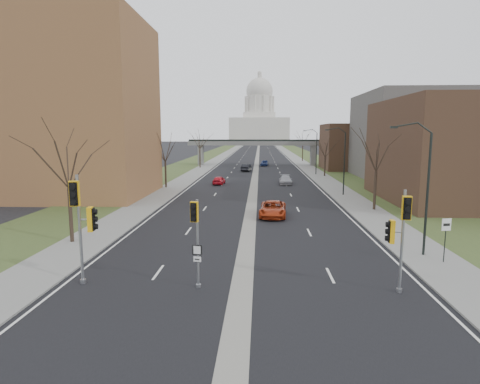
# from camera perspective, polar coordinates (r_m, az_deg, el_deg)

# --- Properties ---
(ground) EXTENTS (700.00, 700.00, 0.00)m
(ground) POSITION_cam_1_polar(r_m,az_deg,el_deg) (21.86, 0.24, -13.41)
(ground) COLOR black
(ground) RESTS_ON ground
(road_surface) EXTENTS (20.00, 600.00, 0.01)m
(road_surface) POSITION_cam_1_polar(r_m,az_deg,el_deg) (170.47, 2.57, 5.70)
(road_surface) COLOR black
(road_surface) RESTS_ON ground
(median_strip) EXTENTS (1.20, 600.00, 0.02)m
(median_strip) POSITION_cam_1_polar(r_m,az_deg,el_deg) (170.47, 2.57, 5.70)
(median_strip) COLOR gray
(median_strip) RESTS_ON ground
(sidewalk_right) EXTENTS (4.00, 600.00, 0.12)m
(sidewalk_right) POSITION_cam_1_polar(r_m,az_deg,el_deg) (170.82, 6.62, 5.68)
(sidewalk_right) COLOR gray
(sidewalk_right) RESTS_ON ground
(sidewalk_left) EXTENTS (4.00, 600.00, 0.12)m
(sidewalk_left) POSITION_cam_1_polar(r_m,az_deg,el_deg) (170.95, -1.47, 5.74)
(sidewalk_left) COLOR gray
(sidewalk_left) RESTS_ON ground
(grass_verge_right) EXTENTS (8.00, 600.00, 0.10)m
(grass_verge_right) POSITION_cam_1_polar(r_m,az_deg,el_deg) (171.31, 8.64, 5.65)
(grass_verge_right) COLOR #2F411E
(grass_verge_right) RESTS_ON ground
(grass_verge_left) EXTENTS (8.00, 600.00, 0.10)m
(grass_verge_left) POSITION_cam_1_polar(r_m,az_deg,el_deg) (171.51, -3.48, 5.73)
(grass_verge_left) COLOR #2F411E
(grass_verge_left) RESTS_ON ground
(apartment_building) EXTENTS (25.00, 16.00, 22.00)m
(apartment_building) POSITION_cam_1_polar(r_m,az_deg,el_deg) (57.10, -25.73, 10.50)
(apartment_building) COLOR olive
(apartment_building) RESTS_ON ground
(commercial_block_near) EXTENTS (16.00, 20.00, 12.00)m
(commercial_block_near) POSITION_cam_1_polar(r_m,az_deg,el_deg) (53.54, 28.52, 5.14)
(commercial_block_near) COLOR #463221
(commercial_block_near) RESTS_ON ground
(commercial_block_mid) EXTENTS (18.00, 22.00, 15.00)m
(commercial_block_mid) POSITION_cam_1_polar(r_m,az_deg,el_deg) (77.18, 23.61, 7.28)
(commercial_block_mid) COLOR #5E5B56
(commercial_block_mid) RESTS_ON ground
(commercial_block_far) EXTENTS (14.00, 14.00, 10.00)m
(commercial_block_far) POSITION_cam_1_polar(r_m,az_deg,el_deg) (92.75, 16.10, 6.18)
(commercial_block_far) COLOR #463221
(commercial_block_far) RESTS_ON ground
(pedestrian_bridge) EXTENTS (34.00, 3.00, 6.45)m
(pedestrian_bridge) POSITION_cam_1_polar(r_m,az_deg,el_deg) (100.33, 2.36, 6.56)
(pedestrian_bridge) COLOR slate
(pedestrian_bridge) RESTS_ON ground
(capitol) EXTENTS (48.00, 42.00, 55.75)m
(capitol) POSITION_cam_1_polar(r_m,az_deg,el_deg) (340.43, 2.76, 10.20)
(capitol) COLOR silver
(capitol) RESTS_ON ground
(streetlight_near) EXTENTS (2.61, 0.20, 8.70)m
(streetlight_near) POSITION_cam_1_polar(r_m,az_deg,el_deg) (28.16, 23.92, 5.32)
(streetlight_near) COLOR black
(streetlight_near) RESTS_ON sidewalk_right
(streetlight_mid) EXTENTS (2.61, 0.20, 8.70)m
(streetlight_mid) POSITION_cam_1_polar(r_m,az_deg,el_deg) (53.24, 13.87, 6.93)
(streetlight_mid) COLOR black
(streetlight_mid) RESTS_ON sidewalk_right
(streetlight_far) EXTENTS (2.61, 0.20, 8.70)m
(streetlight_far) POSITION_cam_1_polar(r_m,az_deg,el_deg) (78.92, 10.29, 7.45)
(streetlight_far) COLOR black
(streetlight_far) RESTS_ON sidewalk_right
(tree_left_a) EXTENTS (7.20, 7.20, 9.40)m
(tree_left_a) POSITION_cam_1_polar(r_m,az_deg,el_deg) (31.55, -23.42, 5.03)
(tree_left_a) COLOR #382B21
(tree_left_a) RESTS_ON sidewalk_left
(tree_left_b) EXTENTS (6.75, 6.75, 8.81)m
(tree_left_b) POSITION_cam_1_polar(r_m,az_deg,el_deg) (59.94, -10.63, 6.48)
(tree_left_b) COLOR #382B21
(tree_left_b) RESTS_ON sidewalk_left
(tree_left_c) EXTENTS (7.65, 7.65, 9.99)m
(tree_left_c) POSITION_cam_1_polar(r_m,az_deg,el_deg) (93.32, -5.76, 7.73)
(tree_left_c) COLOR #382B21
(tree_left_c) RESTS_ON sidewalk_left
(tree_right_a) EXTENTS (7.20, 7.20, 9.40)m
(tree_right_a) POSITION_cam_1_polar(r_m,az_deg,el_deg) (43.99, 18.91, 6.04)
(tree_right_a) COLOR #382B21
(tree_right_a) RESTS_ON sidewalk_right
(tree_right_b) EXTENTS (6.30, 6.30, 8.22)m
(tree_right_b) POSITION_cam_1_polar(r_m,az_deg,el_deg) (76.27, 12.06, 6.52)
(tree_right_b) COLOR #382B21
(tree_right_b) RESTS_ON sidewalk_right
(tree_right_c) EXTENTS (7.65, 7.65, 9.99)m
(tree_right_c) POSITION_cam_1_polar(r_m,az_deg,el_deg) (115.91, 8.94, 7.81)
(tree_right_c) COLOR #382B21
(tree_right_c) RESTS_ON sidewalk_right
(signal_pole_left) EXTENTS (1.01, 1.19, 5.96)m
(signal_pole_left) POSITION_cam_1_polar(r_m,az_deg,el_deg) (22.71, -21.54, -2.91)
(signal_pole_left) COLOR gray
(signal_pole_left) RESTS_ON ground
(signal_pole_median) EXTENTS (0.57, 0.79, 4.72)m
(signal_pole_median) POSITION_cam_1_polar(r_m,az_deg,el_deg) (20.73, -6.30, -5.12)
(signal_pole_median) COLOR gray
(signal_pole_median) RESTS_ON ground
(signal_pole_right) EXTENTS (0.91, 1.05, 5.33)m
(signal_pole_right) POSITION_cam_1_polar(r_m,az_deg,el_deg) (21.56, 21.77, -4.62)
(signal_pole_right) COLOR gray
(signal_pole_right) RESTS_ON ground
(speed_limit_sign) EXTENTS (0.60, 0.13, 2.79)m
(speed_limit_sign) POSITION_cam_1_polar(r_m,az_deg,el_deg) (27.97, 27.21, -5.11)
(speed_limit_sign) COLOR black
(speed_limit_sign) RESTS_ON sidewalk_right
(car_left_near) EXTENTS (1.93, 4.06, 1.34)m
(car_left_near) POSITION_cam_1_polar(r_m,az_deg,el_deg) (63.64, -3.00, 1.70)
(car_left_near) COLOR red
(car_left_near) RESTS_ON ground
(car_left_far) EXTENTS (2.20, 4.89, 1.56)m
(car_left_far) POSITION_cam_1_polar(r_m,az_deg,el_deg) (85.50, 0.91, 3.51)
(car_left_far) COLOR black
(car_left_far) RESTS_ON ground
(car_right_near) EXTENTS (2.83, 5.56, 1.50)m
(car_right_near) POSITION_cam_1_polar(r_m,az_deg,el_deg) (39.32, 4.69, -2.41)
(car_right_near) COLOR #A53011
(car_right_near) RESTS_ON ground
(car_right_mid) EXTENTS (2.04, 4.83, 1.39)m
(car_right_mid) POSITION_cam_1_polar(r_m,az_deg,el_deg) (64.21, 6.48, 1.74)
(car_right_mid) COLOR #9A9AA1
(car_right_mid) RESTS_ON ground
(car_right_far) EXTENTS (2.26, 4.44, 1.45)m
(car_right_far) POSITION_cam_1_polar(r_m,az_deg,el_deg) (99.49, 3.50, 4.16)
(car_right_far) COLOR navy
(car_right_far) RESTS_ON ground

